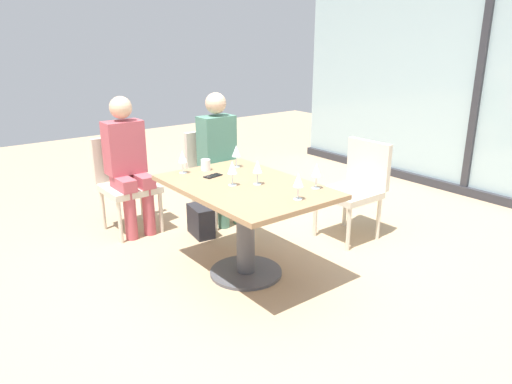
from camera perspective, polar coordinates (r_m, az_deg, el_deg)
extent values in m
plane|color=tan|center=(3.80, -1.20, -9.64)|extent=(12.00, 12.00, 0.00)
cube|color=#9DB7BC|center=(5.88, 25.19, 12.40)|extent=(5.14, 0.03, 2.70)
cube|color=#2D2D33|center=(5.85, 25.05, 12.40)|extent=(0.08, 0.06, 2.70)
cube|color=#2D2D33|center=(6.09, 23.43, 0.20)|extent=(5.14, 0.10, 0.10)
cube|color=#997551|center=(3.53, -1.28, 0.64)|extent=(1.29, 0.87, 0.04)
cylinder|color=#4C4C51|center=(3.65, -1.24, -4.82)|extent=(0.14, 0.14, 0.69)
cylinder|color=#4C4C51|center=(3.80, -1.21, -9.48)|extent=(0.56, 0.56, 0.02)
cube|color=beige|center=(4.72, -4.24, 1.46)|extent=(0.46, 0.46, 0.06)
cube|color=beige|center=(4.86, -5.96, 4.84)|extent=(0.05, 0.46, 0.42)
cylinder|color=beige|center=(4.53, -4.86, -2.30)|extent=(0.04, 0.04, 0.39)
cylinder|color=beige|center=(4.74, -0.82, -1.26)|extent=(0.04, 0.04, 0.39)
cylinder|color=beige|center=(4.85, -7.46, -0.98)|extent=(0.04, 0.04, 0.39)
cylinder|color=beige|center=(5.05, -3.56, -0.06)|extent=(0.04, 0.04, 0.39)
cube|color=beige|center=(4.59, -14.75, 0.41)|extent=(0.46, 0.46, 0.06)
cube|color=beige|center=(4.75, -16.21, 3.90)|extent=(0.05, 0.46, 0.42)
cylinder|color=beige|center=(4.42, -15.84, -3.49)|extent=(0.04, 0.04, 0.39)
cylinder|color=beige|center=(4.57, -11.22, -2.40)|extent=(0.04, 0.04, 0.39)
cylinder|color=beige|center=(4.77, -17.70, -2.04)|extent=(0.04, 0.04, 0.39)
cylinder|color=beige|center=(4.91, -13.36, -1.08)|extent=(0.04, 0.04, 0.39)
cube|color=beige|center=(4.36, 10.88, -0.22)|extent=(0.46, 0.46, 0.06)
cube|color=beige|center=(4.48, 13.19, 3.31)|extent=(0.46, 0.05, 0.42)
cylinder|color=beige|center=(4.43, 7.06, -2.85)|extent=(0.04, 0.04, 0.39)
cylinder|color=beige|center=(4.18, 10.92, -4.38)|extent=(0.04, 0.04, 0.39)
cylinder|color=beige|center=(4.70, 10.52, -1.74)|extent=(0.04, 0.04, 0.39)
cylinder|color=beige|center=(4.47, 14.33, -3.10)|extent=(0.04, 0.04, 0.39)
cylinder|color=#4C7F6B|center=(4.59, -3.89, -1.57)|extent=(0.11, 0.11, 0.45)
cube|color=#4C7F6B|center=(4.58, -4.64, 2.05)|extent=(0.32, 0.13, 0.11)
cylinder|color=#4C7F6B|center=(4.69, -2.07, -1.11)|extent=(0.11, 0.11, 0.45)
cube|color=#4C7F6B|center=(4.68, -2.80, 2.43)|extent=(0.32, 0.13, 0.11)
cube|color=#4C7F6B|center=(4.66, -4.69, 6.08)|extent=(0.20, 0.34, 0.48)
sphere|color=#D8AD8C|center=(4.60, -4.81, 10.46)|extent=(0.20, 0.20, 0.20)
cylinder|color=#B24C56|center=(4.46, -14.69, -2.73)|extent=(0.11, 0.11, 0.45)
cube|color=#B24C56|center=(4.46, -15.48, 0.98)|extent=(0.32, 0.13, 0.11)
cylinder|color=#B24C56|center=(4.53, -12.62, -2.26)|extent=(0.11, 0.11, 0.45)
cube|color=#B24C56|center=(4.53, -13.39, 1.41)|extent=(0.32, 0.13, 0.11)
cube|color=#B24C56|center=(4.54, -15.39, 5.14)|extent=(0.20, 0.34, 0.48)
sphere|color=#D8AD8C|center=(4.47, -15.78, 9.63)|extent=(0.20, 0.20, 0.20)
cylinder|color=silver|center=(3.45, 7.11, 0.47)|extent=(0.06, 0.06, 0.00)
cylinder|color=silver|center=(3.44, 7.14, 1.18)|extent=(0.01, 0.01, 0.08)
cone|color=silver|center=(3.41, 7.20, 2.63)|extent=(0.07, 0.07, 0.09)
cylinder|color=silver|center=(3.21, 4.99, -0.84)|extent=(0.06, 0.06, 0.00)
cylinder|color=silver|center=(3.19, 5.01, -0.08)|extent=(0.01, 0.01, 0.08)
cone|color=silver|center=(3.17, 5.06, 1.47)|extent=(0.07, 0.07, 0.09)
cylinder|color=silver|center=(3.99, -2.34, 3.03)|extent=(0.06, 0.06, 0.00)
cylinder|color=silver|center=(3.98, -2.35, 3.66)|extent=(0.01, 0.01, 0.08)
cone|color=silver|center=(3.95, -2.36, 4.92)|extent=(0.07, 0.07, 0.09)
cylinder|color=silver|center=(3.50, -2.80, 0.83)|extent=(0.06, 0.06, 0.00)
cylinder|color=silver|center=(3.48, -2.81, 1.53)|extent=(0.01, 0.01, 0.08)
cone|color=silver|center=(3.46, -2.83, 2.96)|extent=(0.07, 0.07, 0.09)
cylinder|color=silver|center=(3.52, 0.18, 0.95)|extent=(0.06, 0.06, 0.00)
cylinder|color=silver|center=(3.50, 0.18, 1.66)|extent=(0.01, 0.01, 0.08)
cone|color=silver|center=(3.48, 0.18, 3.08)|extent=(0.07, 0.07, 0.09)
cylinder|color=silver|center=(3.85, -8.63, 2.27)|extent=(0.06, 0.06, 0.00)
cylinder|color=silver|center=(3.84, -8.67, 2.92)|extent=(0.01, 0.01, 0.08)
cone|color=silver|center=(3.81, -8.73, 4.22)|extent=(0.07, 0.07, 0.09)
cylinder|color=white|center=(3.90, -6.00, 3.23)|extent=(0.08, 0.08, 0.09)
cube|color=black|center=(3.73, -5.14, 1.92)|extent=(0.09, 0.15, 0.01)
cube|color=#232328|center=(4.46, -6.58, -3.43)|extent=(0.32, 0.21, 0.28)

